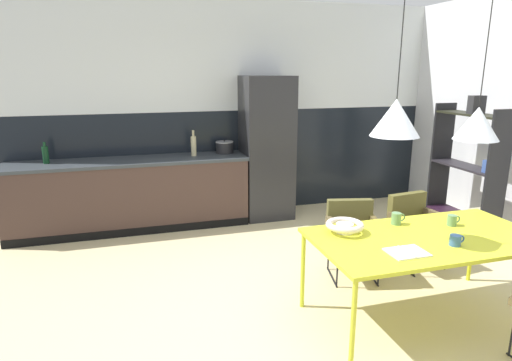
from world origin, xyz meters
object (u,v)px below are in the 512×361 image
dining_table (427,241)px  armchair_facing_counter (414,220)px  mug_short_terracotta (456,240)px  pendant_lamp_over_table_far (477,123)px  open_book (407,252)px  bottle_wine_green (194,145)px  open_shelf_unit (468,168)px  pendant_lamp_over_table_near (395,118)px  armchair_head_of_table (353,228)px  bottle_vinegar_dark (45,154)px  mug_dark_espresso (397,218)px  refrigerator_column (267,148)px  cooking_pot (225,147)px  mug_wide_latte (452,220)px  fruit_bowl (345,226)px

dining_table → armchair_facing_counter: bearing=58.5°
mug_short_terracotta → pendant_lamp_over_table_far: 0.92m
open_book → bottle_wine_green: bearing=108.9°
dining_table → open_shelf_unit: 2.20m
dining_table → pendant_lamp_over_table_near: 1.06m
armchair_head_of_table → bottle_vinegar_dark: 3.70m
dining_table → bottle_vinegar_dark: size_ratio=7.04×
mug_dark_espresso → bottle_wine_green: size_ratio=0.38×
mug_dark_espresso → open_shelf_unit: 2.06m
armchair_facing_counter → bottle_vinegar_dark: size_ratio=2.84×
bottle_vinegar_dark → refrigerator_column: bearing=-1.0°
cooking_pot → bottle_vinegar_dark: bearing=-178.5°
bottle_wine_green → open_book: bearing=-71.1°
open_shelf_unit → bottle_wine_green: bearing=-115.4°
mug_short_terracotta → pendant_lamp_over_table_near: bearing=152.6°
bottle_vinegar_dark → pendant_lamp_over_table_near: size_ratio=0.20×
armchair_facing_counter → pendant_lamp_over_table_near: 1.78m
mug_dark_espresso → mug_wide_latte: 0.47m
bottle_wine_green → open_shelf_unit: open_shelf_unit is taller
mug_dark_espresso → mug_short_terracotta: bearing=-73.5°
open_shelf_unit → pendant_lamp_over_table_far: 2.05m
armchair_facing_counter → pendant_lamp_over_table_far: size_ratio=0.53×
armchair_facing_counter → bottle_vinegar_dark: bearing=-35.0°
mug_wide_latte → bottle_wine_green: bearing=123.1°
mug_dark_espresso → bottle_wine_green: (-1.35, 2.58, 0.27)m
bottle_vinegar_dark → pendant_lamp_over_table_far: 4.65m
mug_dark_espresso → armchair_facing_counter: bearing=43.5°
mug_short_terracotta → mug_wide_latte: mug_wide_latte is taller
mug_short_terracotta → pendant_lamp_over_table_near: (-0.45, 0.23, 0.91)m
refrigerator_column → open_shelf_unit: size_ratio=1.12×
dining_table → open_shelf_unit: bearing=41.2°
refrigerator_column → mug_short_terracotta: (0.51, -3.09, -0.20)m
mug_dark_espresso → pendant_lamp_over_table_near: 0.99m
dining_table → mug_short_terracotta: mug_short_terracotta is taller
bottle_vinegar_dark → bottle_wine_green: bearing=-0.8°
refrigerator_column → fruit_bowl: (-0.16, -2.61, -0.19)m
bottle_vinegar_dark → armchair_head_of_table: bearing=-34.0°
mug_wide_latte → mug_dark_espresso: bearing=160.0°
dining_table → pendant_lamp_over_table_far: (0.37, 0.03, 0.92)m
bottle_wine_green → pendant_lamp_over_table_near: size_ratio=0.25×
bottle_wine_green → mug_dark_espresso: bearing=-62.4°
fruit_bowl → refrigerator_column: bearing=86.4°
armchair_facing_counter → cooking_pot: 2.63m
mug_dark_espresso → bottle_vinegar_dark: 4.09m
armchair_head_of_table → pendant_lamp_over_table_near: (-0.19, -0.86, 1.17)m
open_book → mug_wide_latte: size_ratio=2.28×
refrigerator_column → armchair_facing_counter: size_ratio=2.61×
armchair_head_of_table → fruit_bowl: fruit_bowl is taller
open_book → bottle_vinegar_dark: bottle_vinegar_dark is taller
bottle_wine_green → pendant_lamp_over_table_far: size_ratio=0.24×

